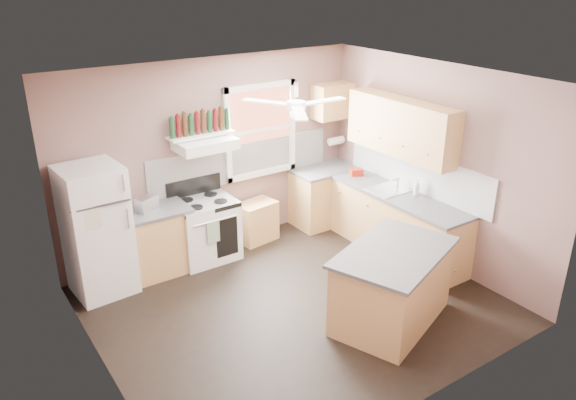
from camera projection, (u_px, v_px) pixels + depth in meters
floor at (295, 305)px, 6.79m from camera, size 4.50×4.50×0.00m
ceiling at (296, 81)px, 5.74m from camera, size 4.50×4.50×0.00m
wall_back at (213, 155)px, 7.81m from camera, size 4.50×0.05×2.70m
wall_right at (436, 165)px, 7.44m from camera, size 0.05×4.00×2.70m
wall_left at (90, 257)px, 5.09m from camera, size 0.05×4.00×2.70m
backsplash_back at (242, 162)px, 8.08m from camera, size 2.90×0.03×0.55m
backsplash_right at (416, 171)px, 7.72m from camera, size 0.03×2.60×0.55m
window_view at (260, 130)px, 8.07m from camera, size 1.00×0.02×1.20m
window_frame at (261, 131)px, 8.05m from camera, size 1.16×0.07×1.36m
refrigerator at (97, 231)px, 6.79m from camera, size 0.74×0.73×1.65m
base_cabinet_left at (155, 242)px, 7.37m from camera, size 0.90×0.60×0.86m
counter_left at (152, 211)px, 7.20m from camera, size 0.92×0.62×0.04m
toaster at (147, 203)px, 7.15m from camera, size 0.32×0.26×0.18m
stove at (205, 230)px, 7.72m from camera, size 0.81×0.64×0.86m
range_hood at (205, 144)px, 7.38m from camera, size 0.78×0.50×0.14m
bottle_shelf at (201, 135)px, 7.43m from camera, size 0.90×0.26×0.03m
cart at (257, 223)px, 8.29m from camera, size 0.61×0.45×0.57m
base_cabinet_corner at (325, 197)px, 8.83m from camera, size 1.00×0.60×0.86m
base_cabinet_right at (397, 225)px, 7.86m from camera, size 0.60×2.20×0.86m
counter_corner at (325, 170)px, 8.65m from camera, size 1.02×0.62×0.04m
counter_right at (399, 196)px, 7.68m from camera, size 0.62×2.22×0.04m
sink at (389, 190)px, 7.83m from camera, size 0.55×0.45×0.03m
faucet at (398, 183)px, 7.88m from camera, size 0.03×0.03×0.14m
upper_cabinet_right at (401, 127)px, 7.56m from camera, size 0.33×1.80×0.76m
upper_cabinet_corner at (332, 101)px, 8.46m from camera, size 0.60×0.33×0.52m
paper_towel at (336, 141)px, 8.80m from camera, size 0.26×0.12×0.12m
island at (392, 287)px, 6.34m from camera, size 1.61×1.32×0.86m
island_top at (395, 252)px, 6.17m from camera, size 1.72×1.42×0.04m
ceiling_fan_hub at (296, 105)px, 5.84m from camera, size 0.20×0.20×0.08m
soap_bottle at (416, 187)px, 7.61m from camera, size 0.11×0.11×0.23m
red_caddy at (357, 172)px, 8.35m from camera, size 0.21×0.18×0.10m
wine_bottles at (200, 123)px, 7.37m from camera, size 0.86×0.06×0.31m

